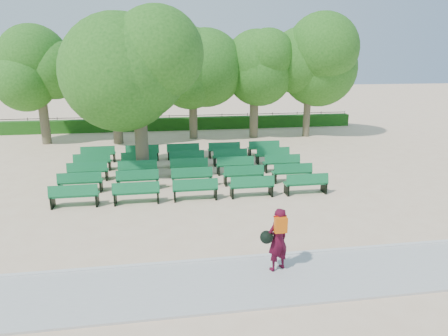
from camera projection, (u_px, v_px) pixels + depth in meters
name	position (u px, v px, depth m)	size (l,w,h in m)	color
ground	(204.00, 188.00, 16.60)	(120.00, 120.00, 0.00)	beige
paving	(238.00, 283.00, 9.56)	(30.00, 2.20, 0.06)	#B5B4B0
curb	(230.00, 259.00, 10.65)	(30.00, 0.12, 0.10)	silver
hedge	(183.00, 124.00, 29.80)	(26.00, 0.70, 0.90)	#1E5515
fence	(183.00, 129.00, 30.30)	(26.00, 0.10, 1.02)	black
tree_line	(187.00, 140.00, 26.12)	(21.80, 6.80, 7.04)	#2B6A1C
bench_array	(188.00, 174.00, 18.28)	(1.73, 0.62, 1.08)	#136F3A
tree_among	(137.00, 69.00, 16.87)	(4.79, 4.79, 6.97)	brown
person	(277.00, 239.00, 9.88)	(0.82, 0.60, 1.64)	#42091C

